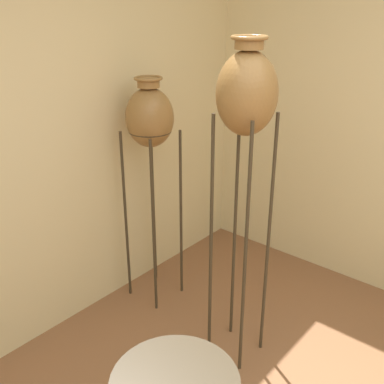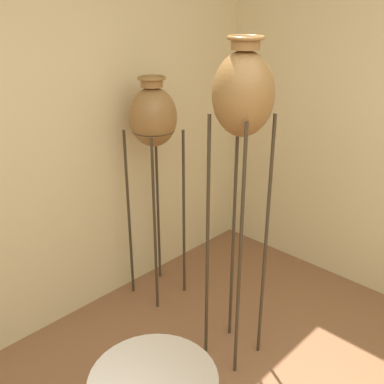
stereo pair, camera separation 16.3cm
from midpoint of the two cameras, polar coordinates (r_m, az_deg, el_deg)
The scene contains 2 objects.
vase_stand_tall at distance 2.34m, azimuth 4.93°, elevation 11.42°, with size 0.32×0.32×1.93m.
vase_stand_medium at distance 3.02m, azimuth -6.93°, elevation 8.86°, with size 0.32×0.32×1.64m.
Camera 1 is at (-1.03, -0.17, 2.08)m, focal length 42.00 mm.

